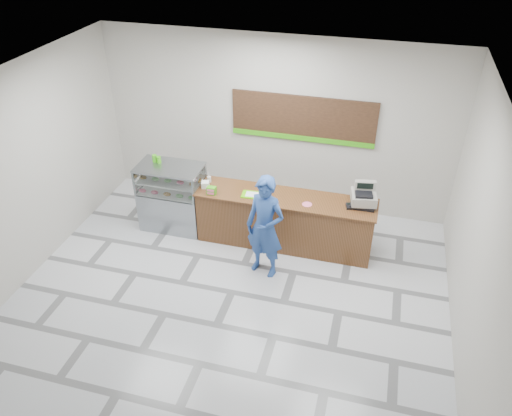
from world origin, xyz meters
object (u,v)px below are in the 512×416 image
(cash_register, at_px, (364,197))
(customer, at_px, (265,227))
(display_case, at_px, (172,197))
(serving_tray, at_px, (252,195))
(sales_counter, at_px, (285,221))

(cash_register, distance_m, customer, 1.82)
(cash_register, height_order, customer, customer)
(display_case, bearing_deg, serving_tray, -3.41)
(sales_counter, relative_size, serving_tray, 8.75)
(serving_tray, bearing_deg, display_case, 172.66)
(sales_counter, xyz_separation_m, display_case, (-2.22, -0.00, 0.16))
(serving_tray, distance_m, customer, 0.89)
(sales_counter, height_order, display_case, display_case)
(customer, bearing_deg, sales_counter, 94.74)
(sales_counter, relative_size, cash_register, 6.37)
(display_case, xyz_separation_m, customer, (2.06, -0.86, 0.26))
(sales_counter, relative_size, customer, 1.74)
(sales_counter, xyz_separation_m, customer, (-0.16, -0.86, 0.42))
(sales_counter, relative_size, display_case, 2.45)
(cash_register, relative_size, customer, 0.27)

